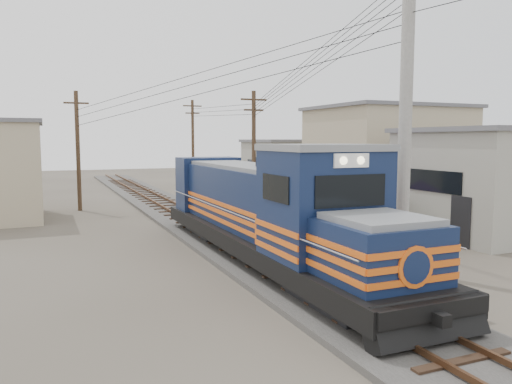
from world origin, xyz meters
name	(u,v)px	position (x,y,z in m)	size (l,w,h in m)	color
ground	(296,279)	(0.00, 0.00, 0.00)	(120.00, 120.00, 0.00)	#473F35
ballast	(200,225)	(0.00, 10.00, 0.08)	(3.60, 70.00, 0.16)	#595651
track	(200,221)	(0.00, 10.00, 0.26)	(1.15, 70.00, 0.12)	#51331E
locomotive	(268,213)	(0.00, 2.11, 1.72)	(2.91, 15.82, 3.92)	black
utility_pole_main	(406,113)	(3.50, -0.50, 5.00)	(0.40, 0.40, 10.00)	#9E9B93
wooden_pole_mid	(254,148)	(4.50, 14.00, 3.68)	(1.60, 0.24, 7.00)	#4C3826
wooden_pole_far	(193,143)	(4.80, 28.00, 3.93)	(1.60, 0.24, 7.50)	#4C3826
wooden_pole_left	(78,148)	(-5.00, 18.00, 3.68)	(1.60, 0.24, 7.00)	#4C3826
power_lines	(205,63)	(-0.14, 8.49, 7.56)	(9.65, 19.00, 3.30)	black
shophouse_front	(496,181)	(11.50, 3.00, 2.36)	(7.35, 6.30, 4.70)	gray
shophouse_mid	(387,157)	(12.50, 12.00, 3.11)	(8.40, 7.35, 6.20)	tan
shophouse_back	(290,166)	(11.00, 22.00, 2.11)	(6.30, 6.30, 4.20)	gray
billboard	(353,177)	(4.17, 3.25, 2.73)	(2.33, 0.78, 3.69)	#99999E
market_umbrella	(373,188)	(6.61, 5.27, 2.02)	(2.54, 2.54, 2.29)	black
vendor	(382,216)	(6.69, 4.72, 0.85)	(0.62, 0.41, 1.70)	black
plant_nursery	(359,229)	(5.25, 4.32, 0.45)	(3.14, 1.85, 1.01)	#1B5E25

